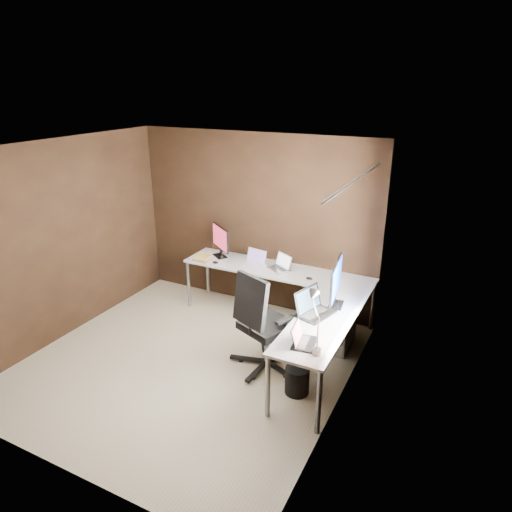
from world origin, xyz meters
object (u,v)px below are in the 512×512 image
Objects in this scene: office_chair at (264,340)px; wastebasket at (297,380)px; laptop_black_small at (302,339)px; desk_lamp at (314,313)px; laptop_white at (254,262)px; monitor_left at (220,240)px; drawer_pedestal at (335,324)px; laptop_black_big at (313,308)px; laptop_silver at (281,266)px; book_stack at (202,258)px; monitor_right at (336,281)px.

wastebasket is (0.52, -0.27, -0.20)m from office_chair.
wastebasket is (-0.10, 0.18, -0.63)m from laptop_black_small.
desk_lamp is 2.05× the size of wastebasket.
desk_lamp is (1.46, -1.67, 0.34)m from laptop_white.
laptop_white is at bearing 148.94° from desk_lamp.
laptop_black_small is (1.33, -1.62, -0.00)m from laptop_white.
monitor_left is 2.56m from laptop_black_small.
laptop_white reaches higher than laptop_black_small.
laptop_black_small is 0.37m from desk_lamp.
office_chair reaches higher than laptop_black_small.
drawer_pedestal is 2.05m from monitor_left.
laptop_black_big reaches higher than drawer_pedestal.
laptop_black_small is at bearing 175.97° from desk_lamp.
laptop_silver is at bearing 127.58° from office_chair.
laptop_black_big is 1.48× the size of laptop_black_small.
laptop_white is 1.15× the size of wastebasket.
laptop_silver is (0.97, -0.05, -0.21)m from monitor_left.
office_chair is (-0.75, 0.50, -0.77)m from desk_lamp.
laptop_silver is at bearing 119.95° from wastebasket.
laptop_white is 0.91× the size of laptop_silver.
laptop_black_big is (1.21, -0.98, 0.01)m from laptop_white.
monitor_left is 0.37m from book_stack.
wastebasket is at bearing -32.53° from book_stack.
laptop_silver is at bearing 13.16° from laptop_white.
laptop_white is at bearing 55.41° from monitor_right.
laptop_white is 1.05× the size of laptop_black_small.
desk_lamp is at bearing -83.01° from drawer_pedestal.
monitor_right is at bearing -11.17° from laptop_black_big.
book_stack is 0.40× the size of desk_lamp.
book_stack is 0.81× the size of wastebasket.
desk_lamp is (0.13, -0.05, 0.34)m from laptop_black_small.
laptop_black_big is 0.41× the size of office_chair.
wastebasket is (1.23, -1.44, -0.63)m from laptop_white.
monitor_left reaches higher than drawer_pedestal.
office_chair reaches higher than laptop_silver.
laptop_white is 0.71× the size of laptop_black_big.
monitor_left is at bearing -152.62° from laptop_silver.
laptop_black_small reaches higher than wastebasket.
desk_lamp is 0.52× the size of office_chair.
monitor_right is at bearing -5.12° from laptop_silver.
laptop_black_small is 2.52m from book_stack.
laptop_white reaches higher than book_stack.
monitor_left is at bearing 76.25° from laptop_black_big.
office_chair is at bearing -6.80° from monitor_left.
laptop_black_small is at bearing -4.49° from monitor_left.
monitor_right is at bearing -77.77° from drawer_pedestal.
office_chair is at bearing 118.26° from monitor_right.
wastebasket is at bearing -5.27° from office_chair.
laptop_black_big is at bearing 127.58° from desk_lamp.
wastebasket is at bearing -29.45° from laptop_silver.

